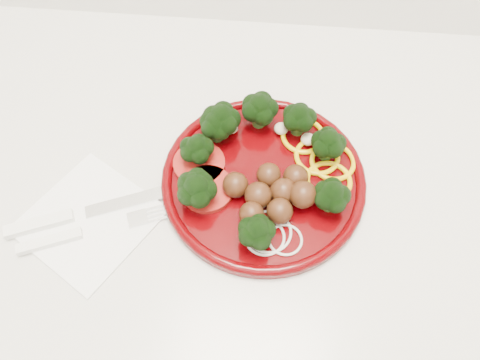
# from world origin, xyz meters

# --- Properties ---
(counter) EXTENTS (2.40, 0.60, 0.90)m
(counter) POSITION_xyz_m (0.00, 1.70, 0.45)
(counter) COLOR silver
(counter) RESTS_ON ground
(plate) EXTENTS (0.27, 0.27, 0.06)m
(plate) POSITION_xyz_m (0.20, 1.69, 0.92)
(plate) COLOR #400103
(plate) RESTS_ON counter
(napkin) EXTENTS (0.20, 0.20, 0.00)m
(napkin) POSITION_xyz_m (-0.01, 1.61, 0.90)
(napkin) COLOR white
(napkin) RESTS_ON counter
(knife) EXTENTS (0.20, 0.10, 0.01)m
(knife) POSITION_xyz_m (-0.04, 1.61, 0.91)
(knife) COLOR silver
(knife) RESTS_ON napkin
(fork) EXTENTS (0.18, 0.09, 0.01)m
(fork) POSITION_xyz_m (-0.03, 1.59, 0.91)
(fork) COLOR white
(fork) RESTS_ON napkin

